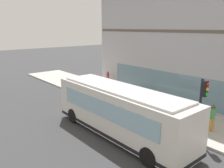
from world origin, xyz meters
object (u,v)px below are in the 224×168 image
at_px(newspaper_vending_box, 137,92).
at_px(pedestrian_near_building_entrance, 170,108).
at_px(city_bus_nearside, 120,111).
at_px(pedestrian_near_hydrant, 108,78).
at_px(pedestrian_walking_along_curb, 89,85).
at_px(traffic_light_near_corner, 203,98).
at_px(pedestrian_by_light_pole, 213,116).

bearing_deg(newspaper_vending_box, pedestrian_near_building_entrance, -114.21).
xyz_separation_m(city_bus_nearside, pedestrian_near_hydrant, (6.71, 9.43, -0.43)).
height_order(city_bus_nearside, pedestrian_walking_along_curb, city_bus_nearside).
relative_size(pedestrian_walking_along_curb, newspaper_vending_box, 1.92).
relative_size(city_bus_nearside, newspaper_vending_box, 11.16).
height_order(city_bus_nearside, pedestrian_near_hydrant, city_bus_nearside).
xyz_separation_m(pedestrian_walking_along_curb, pedestrian_near_building_entrance, (0.67, -8.85, -0.01)).
bearing_deg(city_bus_nearside, pedestrian_near_hydrant, 54.57).
xyz_separation_m(pedestrian_near_hydrant, newspaper_vending_box, (-0.31, -4.76, -0.52)).
bearing_deg(pedestrian_walking_along_curb, traffic_light_near_corner, -90.64).
xyz_separation_m(traffic_light_near_corner, pedestrian_walking_along_curb, (0.13, 11.60, -1.51)).
bearing_deg(pedestrian_near_hydrant, city_bus_nearside, -125.43).
xyz_separation_m(pedestrian_walking_along_curb, newspaper_vending_box, (3.14, -3.35, -0.54)).
xyz_separation_m(pedestrian_walking_along_curb, pedestrian_by_light_pole, (1.32, -11.58, 0.03)).
distance_m(city_bus_nearside, pedestrian_walking_along_curb, 8.67).
relative_size(traffic_light_near_corner, newspaper_vending_box, 4.00).
xyz_separation_m(traffic_light_near_corner, pedestrian_near_hydrant, (3.58, 13.01, -1.54)).
height_order(traffic_light_near_corner, pedestrian_near_building_entrance, traffic_light_near_corner).
bearing_deg(newspaper_vending_box, pedestrian_walking_along_curb, 133.14).
relative_size(pedestrian_walking_along_curb, pedestrian_near_hydrant, 1.02).
bearing_deg(pedestrian_near_building_entrance, traffic_light_near_corner, -106.18).
distance_m(traffic_light_near_corner, pedestrian_walking_along_curb, 11.70).
bearing_deg(pedestrian_walking_along_curb, city_bus_nearside, -112.14).
bearing_deg(traffic_light_near_corner, pedestrian_near_hydrant, 74.63).
height_order(pedestrian_by_light_pole, newspaper_vending_box, pedestrian_by_light_pole).
relative_size(traffic_light_near_corner, pedestrian_by_light_pole, 2.02).
bearing_deg(pedestrian_walking_along_curb, pedestrian_near_building_entrance, -85.68).
bearing_deg(pedestrian_by_light_pole, traffic_light_near_corner, -179.04).
xyz_separation_m(pedestrian_walking_along_curb, pedestrian_near_hydrant, (3.45, 1.41, -0.02)).
relative_size(city_bus_nearside, pedestrian_walking_along_curb, 5.82).
height_order(traffic_light_near_corner, pedestrian_walking_along_curb, traffic_light_near_corner).
height_order(traffic_light_near_corner, pedestrian_by_light_pole, traffic_light_near_corner).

